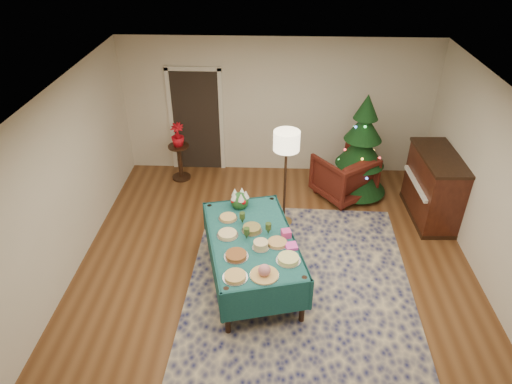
{
  "coord_description": "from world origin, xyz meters",
  "views": [
    {
      "loc": [
        -0.07,
        -4.86,
        4.71
      ],
      "look_at": [
        -0.31,
        0.98,
        0.99
      ],
      "focal_mm": 32.0,
      "sensor_mm": 36.0,
      "label": 1
    }
  ],
  "objects_px": {
    "armchair": "(344,174)",
    "buffet_table": "(252,246)",
    "potted_plant": "(178,140)",
    "piano": "(433,188)",
    "side_table": "(180,163)",
    "christmas_tree": "(361,152)",
    "floor_lamp": "(286,147)",
    "gift_box": "(286,234)"
  },
  "relations": [
    {
      "from": "armchair",
      "to": "christmas_tree",
      "type": "xyz_separation_m",
      "value": [
        0.27,
        0.09,
        0.42
      ]
    },
    {
      "from": "gift_box",
      "to": "potted_plant",
      "type": "relative_size",
      "value": 0.27
    },
    {
      "from": "side_table",
      "to": "potted_plant",
      "type": "height_order",
      "value": "potted_plant"
    },
    {
      "from": "potted_plant",
      "to": "buffet_table",
      "type": "bearing_deg",
      "value": -61.43
    },
    {
      "from": "christmas_tree",
      "to": "gift_box",
      "type": "bearing_deg",
      "value": -119.91
    },
    {
      "from": "buffet_table",
      "to": "floor_lamp",
      "type": "bearing_deg",
      "value": 71.84
    },
    {
      "from": "potted_plant",
      "to": "gift_box",
      "type": "bearing_deg",
      "value": -54.28
    },
    {
      "from": "buffet_table",
      "to": "floor_lamp",
      "type": "relative_size",
      "value": 1.29
    },
    {
      "from": "gift_box",
      "to": "floor_lamp",
      "type": "xyz_separation_m",
      "value": [
        0.0,
        1.41,
        0.63
      ]
    },
    {
      "from": "buffet_table",
      "to": "piano",
      "type": "bearing_deg",
      "value": 30.02
    },
    {
      "from": "gift_box",
      "to": "potted_plant",
      "type": "distance_m",
      "value": 3.5
    },
    {
      "from": "floor_lamp",
      "to": "piano",
      "type": "relative_size",
      "value": 1.22
    },
    {
      "from": "floor_lamp",
      "to": "christmas_tree",
      "type": "height_order",
      "value": "christmas_tree"
    },
    {
      "from": "potted_plant",
      "to": "christmas_tree",
      "type": "height_order",
      "value": "christmas_tree"
    },
    {
      "from": "armchair",
      "to": "potted_plant",
      "type": "distance_m",
      "value": 3.23
    },
    {
      "from": "buffet_table",
      "to": "side_table",
      "type": "xyz_separation_m",
      "value": [
        -1.57,
        2.88,
        -0.27
      ]
    },
    {
      "from": "gift_box",
      "to": "potted_plant",
      "type": "bearing_deg",
      "value": 125.72
    },
    {
      "from": "buffet_table",
      "to": "floor_lamp",
      "type": "distance_m",
      "value": 1.74
    },
    {
      "from": "buffet_table",
      "to": "potted_plant",
      "type": "relative_size",
      "value": 4.88
    },
    {
      "from": "floor_lamp",
      "to": "gift_box",
      "type": "bearing_deg",
      "value": -90.1
    },
    {
      "from": "gift_box",
      "to": "side_table",
      "type": "xyz_separation_m",
      "value": [
        -2.04,
        2.84,
        -0.48
      ]
    },
    {
      "from": "buffet_table",
      "to": "gift_box",
      "type": "relative_size",
      "value": 17.81
    },
    {
      "from": "christmas_tree",
      "to": "armchair",
      "type": "bearing_deg",
      "value": -161.35
    },
    {
      "from": "buffet_table",
      "to": "side_table",
      "type": "bearing_deg",
      "value": 118.57
    },
    {
      "from": "armchair",
      "to": "side_table",
      "type": "bearing_deg",
      "value": -44.91
    },
    {
      "from": "floor_lamp",
      "to": "piano",
      "type": "height_order",
      "value": "floor_lamp"
    },
    {
      "from": "armchair",
      "to": "potted_plant",
      "type": "bearing_deg",
      "value": -44.91
    },
    {
      "from": "floor_lamp",
      "to": "side_table",
      "type": "relative_size",
      "value": 2.37
    },
    {
      "from": "piano",
      "to": "potted_plant",
      "type": "bearing_deg",
      "value": 166.06
    },
    {
      "from": "floor_lamp",
      "to": "christmas_tree",
      "type": "bearing_deg",
      "value": 36.05
    },
    {
      "from": "armchair",
      "to": "side_table",
      "type": "relative_size",
      "value": 1.29
    },
    {
      "from": "buffet_table",
      "to": "christmas_tree",
      "type": "distance_m",
      "value": 3.1
    },
    {
      "from": "armchair",
      "to": "piano",
      "type": "xyz_separation_m",
      "value": [
        1.43,
        -0.62,
        0.12
      ]
    },
    {
      "from": "potted_plant",
      "to": "christmas_tree",
      "type": "distance_m",
      "value": 3.46
    },
    {
      "from": "buffet_table",
      "to": "potted_plant",
      "type": "xyz_separation_m",
      "value": [
        -1.57,
        2.88,
        0.23
      ]
    },
    {
      "from": "buffet_table",
      "to": "christmas_tree",
      "type": "bearing_deg",
      "value": 52.86
    },
    {
      "from": "side_table",
      "to": "christmas_tree",
      "type": "xyz_separation_m",
      "value": [
        3.43,
        -0.42,
        0.54
      ]
    },
    {
      "from": "armchair",
      "to": "buffet_table",
      "type": "bearing_deg",
      "value": 20.48
    },
    {
      "from": "side_table",
      "to": "piano",
      "type": "distance_m",
      "value": 4.73
    },
    {
      "from": "gift_box",
      "to": "floor_lamp",
      "type": "height_order",
      "value": "floor_lamp"
    },
    {
      "from": "piano",
      "to": "side_table",
      "type": "bearing_deg",
      "value": 166.06
    },
    {
      "from": "buffet_table",
      "to": "gift_box",
      "type": "height_order",
      "value": "gift_box"
    }
  ]
}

